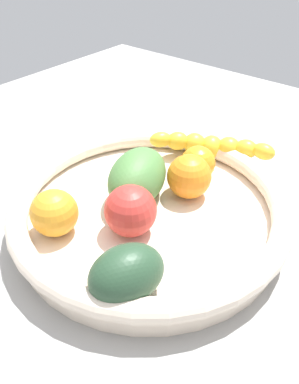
% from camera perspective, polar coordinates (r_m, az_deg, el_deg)
% --- Properties ---
extents(kitchen_counter, '(1.20, 1.20, 0.03)m').
position_cam_1_polar(kitchen_counter, '(0.54, -0.00, -5.88)').
color(kitchen_counter, '#979693').
rests_on(kitchen_counter, ground).
extents(fruit_bowl, '(0.37, 0.37, 0.05)m').
position_cam_1_polar(fruit_bowl, '(0.51, -0.00, -2.48)').
color(fruit_bowl, beige).
rests_on(fruit_bowl, kitchen_counter).
extents(banana_draped_left, '(0.18, 0.10, 0.04)m').
position_cam_1_polar(banana_draped_left, '(0.61, 9.18, 6.82)').
color(banana_draped_left, yellow).
rests_on(banana_draped_left, fruit_bowl).
extents(orange_front, '(0.05, 0.05, 0.05)m').
position_cam_1_polar(orange_front, '(0.56, 7.20, 4.29)').
color(orange_front, orange).
rests_on(orange_front, fruit_bowl).
extents(orange_mid_left, '(0.06, 0.06, 0.06)m').
position_cam_1_polar(orange_mid_left, '(0.52, 5.92, 2.33)').
color(orange_mid_left, orange).
rests_on(orange_mid_left, fruit_bowl).
extents(orange_mid_right, '(0.06, 0.06, 0.06)m').
position_cam_1_polar(orange_mid_right, '(0.48, -13.97, -3.02)').
color(orange_mid_right, orange).
rests_on(orange_mid_right, fruit_bowl).
extents(avocado_dark, '(0.08, 0.10, 0.06)m').
position_cam_1_polar(avocado_dark, '(0.39, -3.44, -12.07)').
color(avocado_dark, '#26442D').
rests_on(avocado_dark, fruit_bowl).
extents(tomato_red, '(0.06, 0.06, 0.06)m').
position_cam_1_polar(tomato_red, '(0.46, -2.84, -2.79)').
color(tomato_red, red).
rests_on(tomato_red, fruit_bowl).
extents(mango_green, '(0.10, 0.13, 0.07)m').
position_cam_1_polar(mango_green, '(0.51, -1.81, 2.23)').
color(mango_green, '#4B7C3E').
rests_on(mango_green, fruit_bowl).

